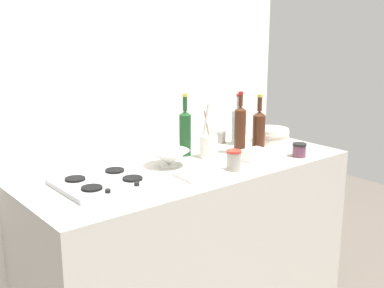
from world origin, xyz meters
The scene contains 15 objects.
counter_block centered at (0.00, 0.00, 0.45)m, with size 1.80×0.70×0.90m, color beige.
backsplash_panel centered at (0.00, 0.38, 1.23)m, with size 1.90×0.06×2.45m, color white.
stovetop_hob centered at (-0.51, 0.03, 0.91)m, with size 0.42×0.36×0.04m.
plate_stack centered at (0.73, 0.10, 0.94)m, with size 0.23×0.23×0.09m.
wine_bottle_leftmost centered at (0.49, -0.01, 1.03)m, with size 0.07×0.07×0.34m.
wine_bottle_mid_left centered at (0.11, 0.19, 1.04)m, with size 0.07×0.07×0.35m.
wine_bottle_mid_right centered at (0.51, 0.18, 1.02)m, with size 0.08×0.08×0.32m.
wine_bottle_rightmost centered at (0.36, 0.01, 1.05)m, with size 0.07×0.07×0.36m.
mixing_bowl centered at (-0.10, 0.08, 0.95)m, with size 0.22×0.22×0.09m.
butter_dish centered at (0.34, -0.12, 0.93)m, with size 0.14×0.09×0.06m, color white.
utensil_crock centered at (0.17, 0.07, 0.97)m, with size 0.10×0.10×0.30m.
condiment_jar_front centered at (0.59, -0.24, 0.94)m, with size 0.08×0.08×0.08m.
condiment_jar_rear centered at (0.11, -0.20, 0.95)m, with size 0.08×0.08×0.11m.
condiment_jar_spare centered at (0.46, 0.28, 0.94)m, with size 0.06×0.06×0.08m.
cutting_board centered at (-0.07, -0.16, 0.91)m, with size 0.23×0.19×0.02m, color silver.
Camera 1 is at (-1.56, -1.92, 1.64)m, focal length 45.62 mm.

